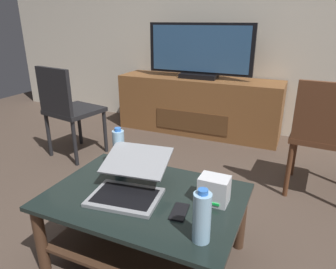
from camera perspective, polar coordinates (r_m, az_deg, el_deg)
The scene contains 13 objects.
ground_plane at distance 1.97m, azimuth -7.35°, elevation -19.55°, with size 7.68×7.68×0.00m, color #4C3D33.
back_wall at distance 3.74m, azimuth 12.20°, elevation 22.24°, with size 6.40×0.12×2.80m, color beige.
coffee_table at distance 1.71m, azimuth -4.24°, elevation -14.73°, with size 1.01×0.70×0.41m.
media_cabinet at distance 3.63m, azimuth 5.62°, elevation 5.40°, with size 1.86×0.49×0.64m.
television at distance 3.50m, azimuth 5.86°, elevation 14.93°, with size 1.19×0.20×0.59m.
dining_chair at distance 2.46m, azimuth 27.00°, elevation 0.31°, with size 0.46×0.46×0.89m.
side_chair at distance 3.02m, azimuth -18.15°, elevation 4.86°, with size 0.51×0.51×0.88m.
laptop at distance 1.63m, azimuth -7.07°, elevation -8.66°, with size 0.40×0.46×0.19m.
router_box at distance 1.56m, azimuth 8.55°, elevation -10.10°, with size 0.15×0.11×0.14m.
water_bottle_near at distance 1.28m, azimuth 6.29°, elevation -14.97°, with size 0.08×0.08×0.24m.
water_bottle_far at distance 1.88m, azimuth -9.09°, elevation -2.72°, with size 0.07×0.07×0.26m.
cell_phone at distance 1.50m, azimuth 2.13°, elevation -14.15°, with size 0.07×0.14×0.01m, color black.
tv_remote at distance 1.92m, azimuth -5.44°, elevation -5.68°, with size 0.04×0.16×0.02m, color #99999E.
Camera 1 is at (0.83, -1.27, 1.27)m, focal length 32.85 mm.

